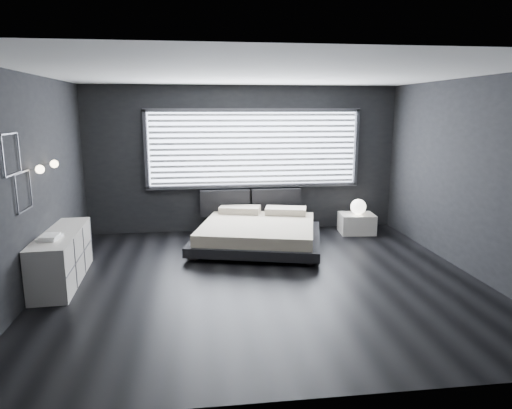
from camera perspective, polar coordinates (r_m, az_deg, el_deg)
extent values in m
plane|color=black|center=(6.53, 0.96, -9.29)|extent=(6.00, 6.00, 0.00)
plane|color=white|center=(6.11, 1.06, 16.04)|extent=(6.00, 6.00, 0.00)
cube|color=black|center=(8.87, -1.57, 5.66)|extent=(6.00, 0.04, 2.80)
cube|color=black|center=(3.52, 7.49, -3.90)|extent=(6.00, 0.04, 2.80)
cube|color=black|center=(6.46, -26.38, 2.12)|extent=(0.04, 5.50, 2.80)
cube|color=black|center=(7.23, 25.29, 3.13)|extent=(0.04, 5.50, 2.80)
cube|color=white|center=(8.85, -0.27, 7.01)|extent=(4.00, 0.02, 1.38)
cube|color=#47474C|center=(8.81, -13.62, 6.66)|extent=(0.06, 0.08, 1.48)
cube|color=#47474C|center=(9.30, 12.43, 6.97)|extent=(0.06, 0.08, 1.48)
cube|color=#47474C|center=(8.79, -0.25, 11.74)|extent=(4.14, 0.08, 0.06)
cube|color=#47474C|center=(8.91, -0.24, 2.32)|extent=(4.14, 0.08, 0.06)
cube|color=silver|center=(8.79, -0.22, 6.98)|extent=(3.94, 0.03, 1.32)
cube|color=black|center=(8.86, -3.90, 0.19)|extent=(0.96, 0.16, 0.52)
cube|color=black|center=(8.97, 2.49, 0.36)|extent=(0.96, 0.16, 0.52)
cylinder|color=silver|center=(6.46, -25.98, 3.96)|extent=(0.10, 0.02, 0.02)
sphere|color=#FFE5B7|center=(6.44, -25.39, 3.99)|extent=(0.11, 0.11, 0.11)
cylinder|color=silver|center=(7.03, -24.46, 4.64)|extent=(0.10, 0.02, 0.02)
sphere|color=#FFE5B7|center=(7.01, -23.91, 4.66)|extent=(0.11, 0.11, 0.11)
cube|color=#47474C|center=(5.87, -28.48, 7.78)|extent=(0.01, 0.46, 0.02)
cube|color=#47474C|center=(5.91, -28.05, 3.34)|extent=(0.01, 0.46, 0.02)
cube|color=#47474C|center=(6.10, -27.51, 5.79)|extent=(0.01, 0.02, 0.46)
cube|color=#47474C|center=(5.67, -29.07, 5.29)|extent=(0.01, 0.02, 0.46)
cube|color=#47474C|center=(6.14, -27.23, 3.59)|extent=(0.01, 0.46, 0.02)
cube|color=#47474C|center=(6.21, -26.84, -0.60)|extent=(0.01, 0.46, 0.02)
cube|color=#47474C|center=(6.39, -26.35, 1.85)|extent=(0.01, 0.02, 0.46)
cube|color=#47474C|center=(5.96, -27.76, 1.09)|extent=(0.01, 0.02, 0.46)
cube|color=black|center=(7.38, -7.68, -6.55)|extent=(0.14, 0.14, 0.08)
cube|color=black|center=(7.15, 6.81, -7.13)|extent=(0.14, 0.14, 0.08)
cube|color=black|center=(8.91, -5.00, -3.27)|extent=(0.14, 0.14, 0.08)
cube|color=black|center=(8.72, 6.90, -3.65)|extent=(0.14, 0.14, 0.08)
cube|color=black|center=(7.95, 0.24, -4.22)|extent=(2.56, 2.49, 0.15)
cube|color=#C1B49B|center=(7.90, 0.24, -3.01)|extent=(2.31, 2.31, 0.19)
cube|color=beige|center=(8.65, -2.02, -0.63)|extent=(0.83, 0.58, 0.13)
cube|color=beige|center=(8.56, 3.73, -0.78)|extent=(0.83, 0.58, 0.13)
cube|color=silver|center=(9.04, 12.47, -2.32)|extent=(0.69, 0.59, 0.38)
sphere|color=white|center=(8.94, 12.67, -0.28)|extent=(0.29, 0.29, 0.29)
cube|color=silver|center=(6.89, -23.08, -6.03)|extent=(0.56, 1.77, 0.70)
cube|color=#47474C|center=(6.84, -21.04, -6.00)|extent=(0.08, 1.73, 0.68)
cube|color=white|center=(6.48, -24.39, -3.82)|extent=(0.27, 0.34, 0.04)
cube|color=white|center=(6.45, -24.38, -3.59)|extent=(0.21, 0.28, 0.03)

